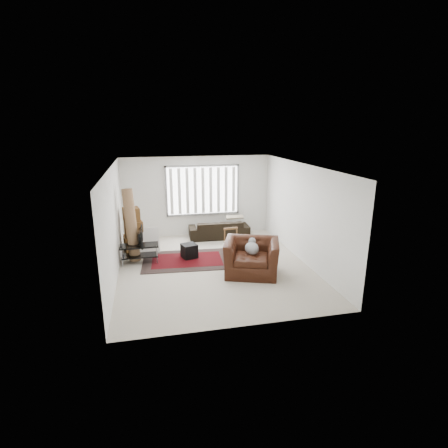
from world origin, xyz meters
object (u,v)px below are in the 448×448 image
Objects in this scene: moving_boxes at (133,231)px; side_chair at (233,241)px; tv_stand at (140,250)px; sofa at (219,226)px; armchair at (252,255)px.

moving_boxes is 1.63× the size of side_chair.
moving_boxes reaches higher than tv_stand.
sofa is 3.10m from armchair.
armchair is (2.81, -1.36, 0.13)m from tv_stand.
sofa is 1.20× the size of armchair.
tv_stand is at bearing 172.06° from side_chair.
sofa is at bearing 84.93° from side_chair.
moving_boxes is 3.00m from side_chair.
moving_boxes reaches higher than side_chair.
side_chair is (2.62, -0.10, 0.09)m from tv_stand.
moving_boxes is 2.90m from sofa.
armchair is at bearing -37.79° from moving_boxes.
side_chair is 1.27m from armchair.
sofa reaches higher than tv_stand.
side_chair is at bearing -20.76° from moving_boxes.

